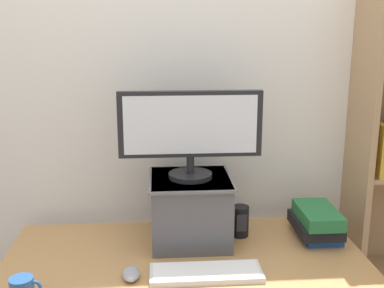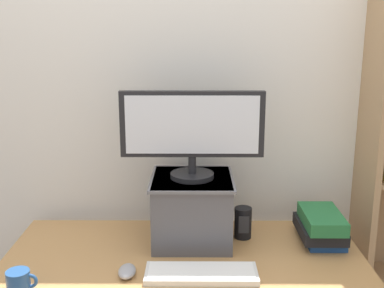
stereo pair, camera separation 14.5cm
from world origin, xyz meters
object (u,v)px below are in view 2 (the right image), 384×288
at_px(desk_speaker, 243,223).
at_px(keyboard, 201,273).
at_px(desk, 184,274).
at_px(computer_monitor, 192,129).
at_px(riser_box, 192,208).
at_px(book_stack, 321,227).
at_px(computer_mouse, 127,271).
at_px(coffee_mug, 19,282).

bearing_deg(desk_speaker, keyboard, -118.72).
height_order(desk, computer_monitor, computer_monitor).
height_order(riser_box, computer_monitor, computer_monitor).
bearing_deg(book_stack, computer_mouse, -159.79).
bearing_deg(computer_mouse, desk_speaker, 36.01).
relative_size(desk, desk_speaker, 10.61).
height_order(keyboard, book_stack, book_stack).
bearing_deg(book_stack, riser_box, 177.92).
bearing_deg(computer_monitor, computer_mouse, -127.80).
bearing_deg(coffee_mug, riser_box, 35.68).
xyz_separation_m(riser_box, computer_monitor, (-0.00, -0.00, 0.34)).
bearing_deg(desk, book_stack, 13.23).
height_order(computer_mouse, coffee_mug, coffee_mug).
height_order(riser_box, keyboard, riser_box).
xyz_separation_m(desk, keyboard, (0.07, -0.16, 0.09)).
relative_size(book_stack, desk_speaker, 2.06).
relative_size(keyboard, coffee_mug, 3.83).
relative_size(computer_mouse, desk_speaker, 0.77).
distance_m(keyboard, coffee_mug, 0.64).
distance_m(desk, keyboard, 0.19).
bearing_deg(desk_speaker, desk, -144.43).
height_order(desk, desk_speaker, desk_speaker).
bearing_deg(computer_monitor, coffee_mug, -144.42).
bearing_deg(desk, keyboard, -66.66).
height_order(coffee_mug, desk_speaker, desk_speaker).
distance_m(computer_monitor, computer_mouse, 0.61).
bearing_deg(computer_monitor, keyboard, -83.46).
bearing_deg(coffee_mug, desk, 25.70).
relative_size(desk, riser_box, 4.15).
distance_m(coffee_mug, desk_speaker, 0.93).
height_order(book_stack, coffee_mug, book_stack).
relative_size(riser_box, desk_speaker, 2.56).
bearing_deg(desk_speaker, book_stack, -7.68).
distance_m(riser_box, computer_mouse, 0.41).
distance_m(computer_mouse, book_stack, 0.84).
xyz_separation_m(computer_mouse, coffee_mug, (-0.35, -0.12, 0.02)).
xyz_separation_m(book_stack, coffee_mug, (-1.14, -0.41, -0.03)).
bearing_deg(riser_box, desk, -101.54).
height_order(keyboard, computer_mouse, computer_mouse).
height_order(keyboard, coffee_mug, coffee_mug).
distance_m(desk, riser_box, 0.27).
height_order(computer_monitor, keyboard, computer_monitor).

